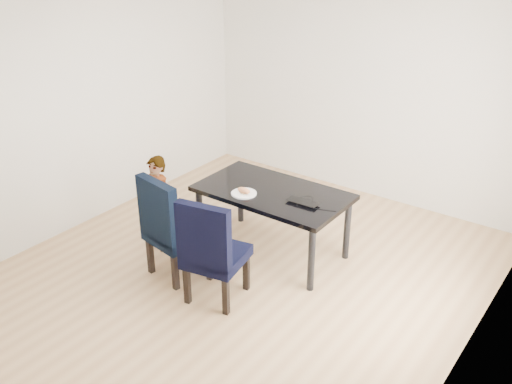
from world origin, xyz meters
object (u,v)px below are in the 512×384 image
Objects in this scene: child at (158,204)px; plate at (244,193)px; laptop at (305,201)px; chair_right at (216,248)px; dining_table at (272,222)px; chair_left at (178,225)px.

plate is at bearing 34.99° from child.
child reaches higher than laptop.
chair_right is 1.16m from child.
child is (-1.07, -0.65, 0.17)m from dining_table.
plate is (0.87, 0.40, 0.21)m from child.
plate is at bearing 96.24° from chair_right.
plate is 0.65m from laptop.
dining_table is 1.46× the size of chair_right.
child is (-0.53, 0.24, -0.01)m from chair_left.
plate is at bearing 71.45° from chair_left.
child reaches higher than dining_table.
dining_table is 4.72× the size of laptop.
chair_right is (0.58, -0.10, -0.01)m from chair_left.
dining_table is 1.06m from chair_left.
laptop is (0.96, 0.87, 0.21)m from chair_left.
plate is (0.35, 0.65, 0.20)m from chair_left.
plate is (-0.20, -0.25, 0.38)m from dining_table.
chair_right is 4.06× the size of plate.
child is 0.98m from plate.
laptop is at bearing 33.00° from child.
laptop is at bearing 57.50° from chair_right.
chair_right reaches higher than dining_table.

